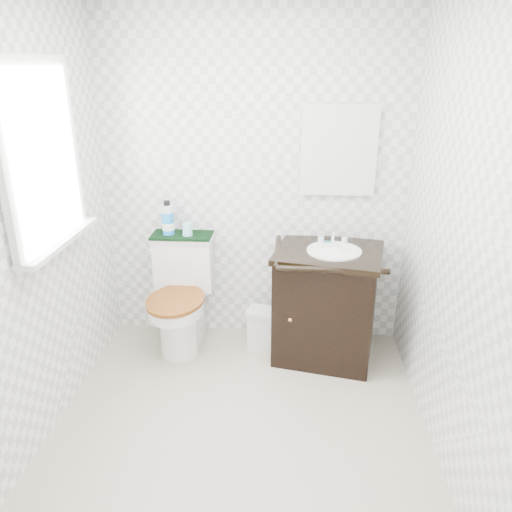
# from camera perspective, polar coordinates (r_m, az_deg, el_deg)

# --- Properties ---
(floor) EXTENTS (2.40, 2.40, 0.00)m
(floor) POSITION_cam_1_polar(r_m,az_deg,el_deg) (3.09, -1.91, -19.64)
(floor) COLOR #BBB597
(floor) RESTS_ON ground
(wall_back) EXTENTS (2.40, 0.00, 2.40)m
(wall_back) POSITION_cam_1_polar(r_m,az_deg,el_deg) (3.62, -0.19, 8.19)
(wall_back) COLOR white
(wall_back) RESTS_ON ground
(wall_front) EXTENTS (2.40, 0.00, 2.40)m
(wall_front) POSITION_cam_1_polar(r_m,az_deg,el_deg) (1.41, -7.67, -14.56)
(wall_front) COLOR white
(wall_front) RESTS_ON ground
(wall_left) EXTENTS (0.00, 2.40, 2.40)m
(wall_left) POSITION_cam_1_polar(r_m,az_deg,el_deg) (2.81, -25.17, 2.22)
(wall_left) COLOR white
(wall_left) RESTS_ON ground
(wall_right) EXTENTS (0.00, 2.40, 2.40)m
(wall_right) POSITION_cam_1_polar(r_m,az_deg,el_deg) (2.60, 22.66, 1.15)
(wall_right) COLOR white
(wall_right) RESTS_ON ground
(window) EXTENTS (0.02, 0.70, 0.90)m
(window) POSITION_cam_1_polar(r_m,az_deg,el_deg) (2.93, -23.44, 10.32)
(window) COLOR white
(window) RESTS_ON wall_left
(mirror) EXTENTS (0.50, 0.02, 0.60)m
(mirror) POSITION_cam_1_polar(r_m,az_deg,el_deg) (3.55, 9.46, 11.77)
(mirror) COLOR silver
(mirror) RESTS_ON wall_back
(toilet) EXTENTS (0.45, 0.65, 0.83)m
(toilet) POSITION_cam_1_polar(r_m,az_deg,el_deg) (3.76, -8.48, -5.11)
(toilet) COLOR white
(toilet) RESTS_ON floor
(vanity) EXTENTS (0.82, 0.74, 0.92)m
(vanity) POSITION_cam_1_polar(r_m,az_deg,el_deg) (3.60, 8.08, -5.10)
(vanity) COLOR black
(vanity) RESTS_ON floor
(trash_bin) EXTENTS (0.25, 0.22, 0.31)m
(trash_bin) POSITION_cam_1_polar(r_m,az_deg,el_deg) (3.78, 0.73, -8.23)
(trash_bin) COLOR silver
(trash_bin) RESTS_ON floor
(towel) EXTENTS (0.44, 0.22, 0.02)m
(towel) POSITION_cam_1_polar(r_m,az_deg,el_deg) (3.69, -8.47, 2.36)
(towel) COLOR black
(towel) RESTS_ON toilet
(mouthwash_bottle) EXTENTS (0.09, 0.09, 0.25)m
(mouthwash_bottle) POSITION_cam_1_polar(r_m,az_deg,el_deg) (3.67, -10.05, 4.19)
(mouthwash_bottle) COLOR #197DD4
(mouthwash_bottle) RESTS_ON towel
(cup) EXTENTS (0.07, 0.07, 0.09)m
(cup) POSITION_cam_1_polar(r_m,az_deg,el_deg) (3.64, -7.86, 3.06)
(cup) COLOR #8FD0EB
(cup) RESTS_ON towel
(soap_bar) EXTENTS (0.08, 0.05, 0.02)m
(soap_bar) POSITION_cam_1_polar(r_m,az_deg,el_deg) (3.57, 8.08, 1.60)
(soap_bar) COLOR #186A74
(soap_bar) RESTS_ON vanity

